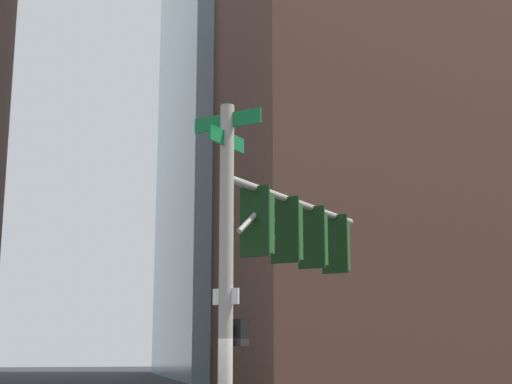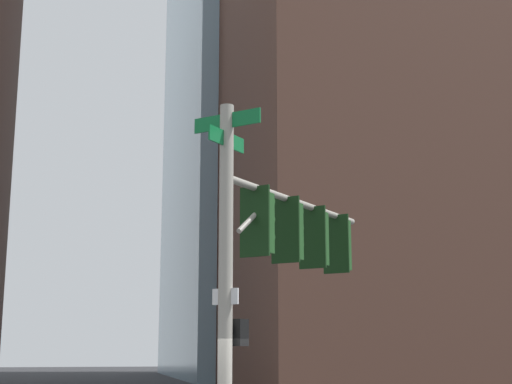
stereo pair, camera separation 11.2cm
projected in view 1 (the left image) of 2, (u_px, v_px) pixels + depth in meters
The scene contains 2 objects.
signal_pole_assembly at pixel (282, 249), 13.10m from camera, with size 3.80×3.99×6.10m.
building_brick_farside at pixel (333, 168), 73.44m from camera, with size 19.22×16.99×38.93m, color brown.
Camera 1 is at (2.35, 10.88, 2.34)m, focal length 53.57 mm.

